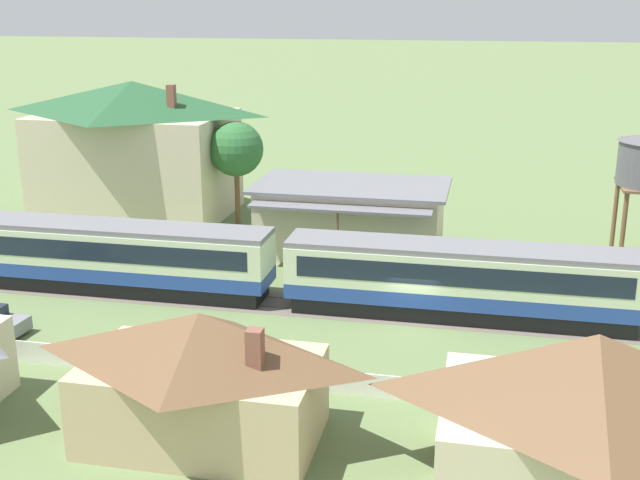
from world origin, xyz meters
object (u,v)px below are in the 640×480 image
station_building (351,218)px  cottage_brown_roof (201,375)px  cottage_brown_roof_2 (592,408)px  yard_tree_1 (236,149)px  passenger_train (465,278)px  station_house_dark_green_roof (136,147)px  yard_tree_0 (45,166)px

station_building → cottage_brown_roof: size_ratio=1.34×
cottage_brown_roof_2 → yard_tree_1: bearing=126.6°
cottage_brown_roof_2 → yard_tree_1: size_ratio=1.40×
station_building → yard_tree_1: (-9.37, 4.86, 3.32)m
passenger_train → yard_tree_1: yard_tree_1 is taller
station_house_dark_green_roof → station_building: bearing=-19.3°
passenger_train → station_house_dark_green_roof: 30.55m
passenger_train → cottage_brown_roof: bearing=-122.5°
yard_tree_0 → yard_tree_1: yard_tree_1 is taller
station_building → yard_tree_0: size_ratio=2.31×
cottage_brown_roof → yard_tree_0: yard_tree_0 is taller
station_house_dark_green_roof → yard_tree_0: bearing=-166.1°
station_house_dark_green_roof → yard_tree_0: station_house_dark_green_roof is taller
yard_tree_0 → yard_tree_1: bearing=1.1°
cottage_brown_roof → yard_tree_1: (-7.99, 29.35, 2.98)m
station_building → station_house_dark_green_roof: (-17.85, 6.26, 2.94)m
station_building → yard_tree_1: 11.07m
station_house_dark_green_roof → cottage_brown_roof: station_house_dark_green_roof is taller
cottage_brown_roof_2 → yard_tree_1: 36.80m
station_house_dark_green_roof → yard_tree_1: 8.59m
cottage_brown_roof_2 → yard_tree_0: (-37.13, 29.17, 0.94)m
passenger_train → yard_tree_1: size_ratio=7.47×
passenger_train → cottage_brown_roof_2: size_ratio=5.34×
passenger_train → station_house_dark_green_roof: size_ratio=3.81×
cottage_brown_roof_2 → yard_tree_0: bearing=141.8°
station_building → station_house_dark_green_roof: size_ratio=0.83×
cottage_brown_roof_2 → station_house_dark_green_roof: bearing=134.5°
station_house_dark_green_roof → yard_tree_0: size_ratio=2.77×
cottage_brown_roof → yard_tree_1: size_ratio=1.22×
passenger_train → cottage_brown_roof_2: 15.28m
cottage_brown_roof_2 → station_building: bearing=117.0°
cottage_brown_roof_2 → yard_tree_1: (-21.89, 29.45, 2.73)m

